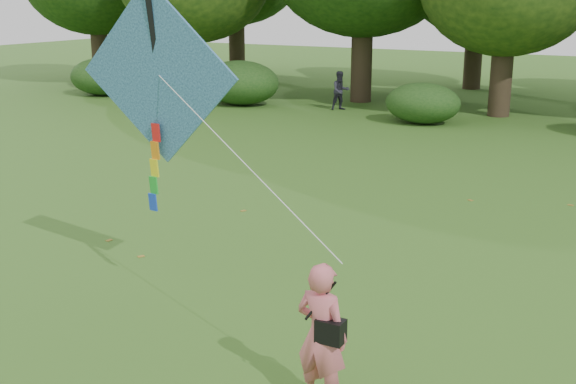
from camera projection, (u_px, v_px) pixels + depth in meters
The scene contains 7 objects.
ground at pixel (292, 354), 9.13m from camera, with size 100.00×100.00×0.00m, color #265114.
man_kite_flyer at pixel (322, 336), 7.79m from camera, with size 0.61×0.40×1.68m, color #D4636C.
bystander_left at pixel (340, 91), 28.18m from camera, with size 0.74×0.57×1.51m, color #252430.
crossbody_bag at pixel (330, 330), 7.68m from camera, with size 0.43×0.20×0.69m.
flying_kite at pixel (158, 77), 9.90m from camera, with size 4.79×1.81×3.26m.
shrub_band at pixel (522, 104), 24.14m from camera, with size 39.15×3.22×1.88m.
fallen_leaves at pixel (434, 270), 11.90m from camera, with size 10.25×13.60×0.01m.
Camera 1 is at (3.90, -7.27, 4.40)m, focal length 45.00 mm.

